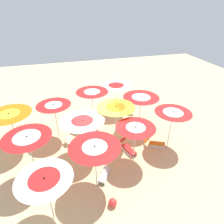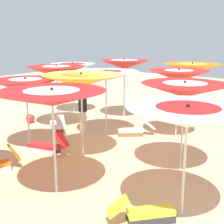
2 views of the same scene
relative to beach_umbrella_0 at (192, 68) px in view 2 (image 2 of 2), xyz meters
name	(u,v)px [view 2 (image 2 of 2)]	position (x,y,z in m)	size (l,w,h in m)	color
ground	(106,145)	(4.38, -0.95, -2.16)	(36.97, 36.97, 0.04)	beige
beach_umbrella_0	(192,68)	(0.00, 0.00, 0.00)	(2.29, 2.29, 2.38)	silver
beach_umbrella_1	(124,64)	(1.14, -2.50, 0.10)	(2.08, 2.08, 2.49)	silver
beach_umbrella_2	(73,68)	(1.87, -4.78, -0.12)	(1.97, 1.97, 2.28)	silver
beach_umbrella_3	(179,76)	(2.26, 0.47, -0.04)	(1.98, 1.98, 2.34)	silver
beach_umbrella_4	(106,76)	(3.61, -1.54, -0.06)	(2.24, 2.24, 2.30)	silver
beach_umbrella_5	(56,72)	(3.81, -3.74, -0.05)	(2.16, 2.16, 2.36)	silver
beach_umbrella_6	(185,90)	(4.72, 1.76, -0.06)	(2.13, 2.13, 2.32)	silver
beach_umbrella_7	(81,80)	(5.57, -0.87, 0.05)	(2.12, 2.12, 2.43)	silver
beach_umbrella_8	(26,86)	(6.02, -2.68, -0.21)	(1.95, 1.95, 2.19)	silver
beach_umbrella_9	(187,117)	(6.64, 2.66, -0.18)	(2.21, 2.21, 2.20)	silver
beach_umbrella_10	(52,98)	(7.47, 0.08, -0.02)	(2.23, 2.23, 2.34)	silver
lounger_0	(145,212)	(7.24, 2.22, -1.95)	(1.15, 1.08, 0.54)	#333338
lounger_1	(57,125)	(4.30, -3.29, -1.93)	(0.91, 1.30, 0.68)	silver
lounger_2	(47,145)	(5.99, -1.93, -1.93)	(0.70, 1.33, 0.69)	silver
lounger_4	(134,130)	(3.09, -0.74, -1.94)	(1.10, 1.19, 0.56)	olive
beachgoer_0	(83,109)	(3.92, -2.35, -1.25)	(0.30, 0.30, 1.71)	beige
beach_ball	(30,119)	(4.23, -4.92, -1.96)	(0.36, 0.36, 0.36)	red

